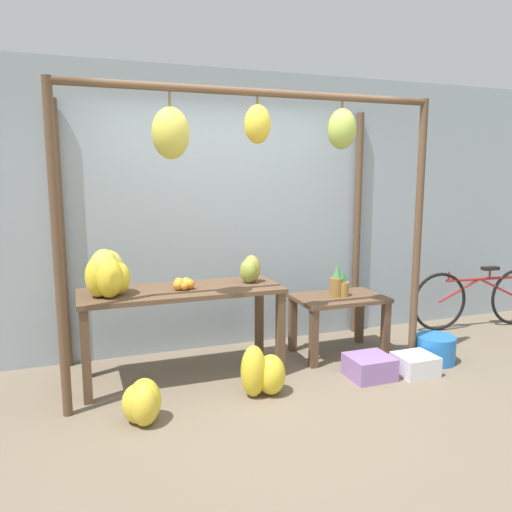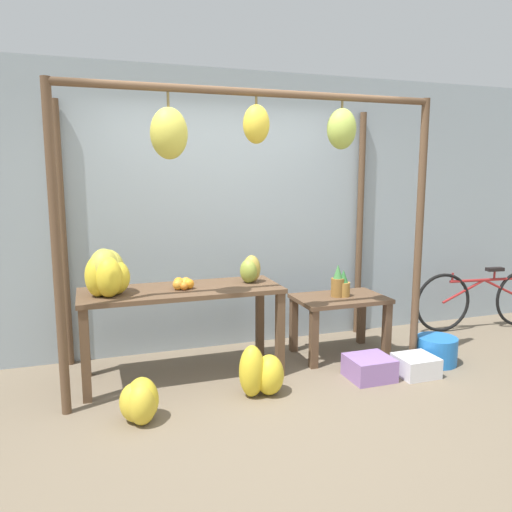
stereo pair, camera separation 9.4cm
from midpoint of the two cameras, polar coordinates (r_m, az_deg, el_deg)
The scene contains 15 objects.
ground_plane at distance 4.07m, azimuth 1.75°, elevation -16.60°, with size 20.00×20.00×0.00m, color #756651.
shop_wall_back at distance 5.11m, azimuth -4.46°, elevation 5.02°, with size 8.00×0.08×2.80m.
stall_awning at distance 4.20m, azimuth -1.80°, elevation 9.27°, with size 3.15×1.21×2.44m.
display_table_main at distance 4.41m, azimuth -9.05°, elevation -5.24°, with size 1.73×0.65×0.80m.
display_table_side at distance 5.02m, azimuth 8.91°, elevation -5.93°, with size 0.88×0.58×0.59m.
banana_pile_on_table at distance 4.23m, azimuth -17.23°, elevation -2.08°, with size 0.42×0.44×0.39m.
orange_pile at distance 4.36m, azimuth -8.92°, elevation -3.19°, with size 0.19×0.19×0.10m.
pineapple_cluster at distance 4.97m, azimuth 8.95°, elevation -3.15°, with size 0.19×0.14×0.32m.
banana_pile_ground_left at distance 3.84m, azimuth -13.57°, elevation -15.98°, with size 0.34×0.36×0.33m.
banana_pile_ground_right at distance 4.15m, azimuth 0.07°, elevation -13.22°, with size 0.46×0.33×0.43m.
fruit_crate_white at distance 4.61m, azimuth 12.24°, elevation -12.27°, with size 0.38×0.35×0.20m.
blue_bucket at distance 5.13m, azimuth 19.30°, elevation -10.00°, with size 0.37×0.37×0.26m.
parked_bicycle at distance 6.38m, azimuth 23.72°, elevation -4.40°, with size 1.71×0.22×0.72m.
papaya_pile at distance 4.56m, azimuth -1.28°, elevation -1.59°, with size 0.25×0.24×0.25m.
fruit_crate_purple at distance 4.80m, azimuth 17.18°, elevation -11.75°, with size 0.34×0.31×0.18m.
Camera 1 is at (-1.41, -3.39, 1.77)m, focal length 35.00 mm.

